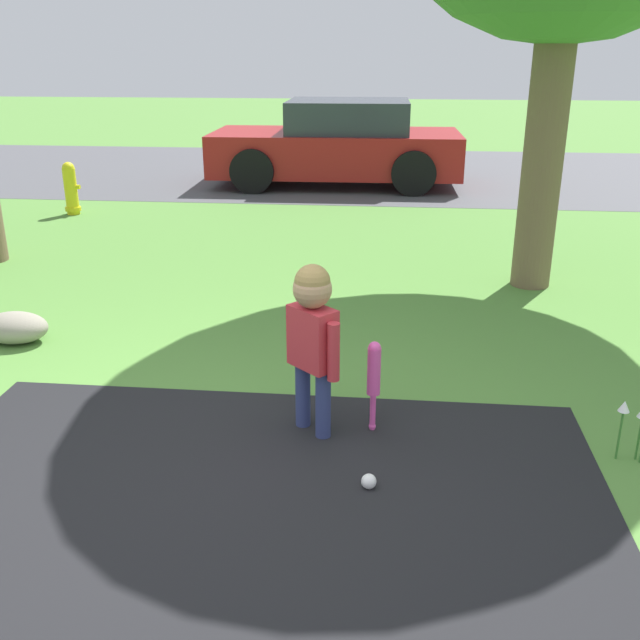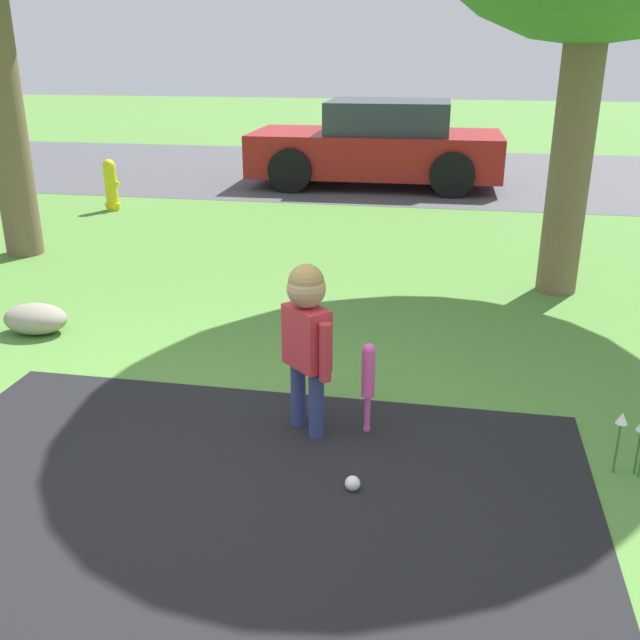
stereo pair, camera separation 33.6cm
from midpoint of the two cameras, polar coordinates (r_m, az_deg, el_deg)
ground_plane at (r=3.82m, az=-12.31°, el=-12.45°), size 60.00×60.00×0.00m
street_strip at (r=13.12m, az=0.94°, el=11.80°), size 40.00×6.00×0.01m
child at (r=3.89m, az=-3.07°, el=-0.55°), size 0.32×0.30×1.00m
baseball_bat at (r=4.02m, az=1.94°, el=-4.37°), size 0.08×0.08×0.55m
sports_ball at (r=3.66m, az=1.24°, el=-12.84°), size 0.08×0.08×0.08m
fire_hydrant at (r=10.17m, az=-20.23°, el=9.80°), size 0.23×0.21×0.69m
parked_car at (r=11.78m, az=0.67°, el=13.84°), size 3.96×2.08×1.32m
edging_rock at (r=5.87m, az=-24.77°, el=-0.58°), size 0.50×0.35×0.23m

